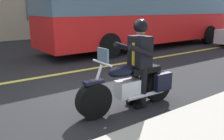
% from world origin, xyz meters
% --- Properties ---
extents(ground_plane, '(80.00, 80.00, 0.00)m').
position_xyz_m(ground_plane, '(0.00, 0.00, 0.00)').
color(ground_plane, black).
extents(lane_center_stripe, '(60.00, 0.16, 0.01)m').
position_xyz_m(lane_center_stripe, '(0.00, -2.00, 0.01)').
color(lane_center_stripe, '#E5DB4C').
rests_on(lane_center_stripe, ground_plane).
extents(motorcycle_main, '(2.22, 0.64, 1.26)m').
position_xyz_m(motorcycle_main, '(-0.35, 1.19, 0.45)').
color(motorcycle_main, black).
rests_on(motorcycle_main, ground_plane).
extents(rider_main, '(0.63, 0.56, 1.74)m').
position_xyz_m(rider_main, '(-0.54, 1.19, 1.04)').
color(rider_main, black).
rests_on(rider_main, ground_plane).
extents(bus_near, '(11.05, 2.70, 3.30)m').
position_xyz_m(bus_near, '(-6.09, -4.27, 1.87)').
color(bus_near, red).
rests_on(bus_near, ground_plane).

